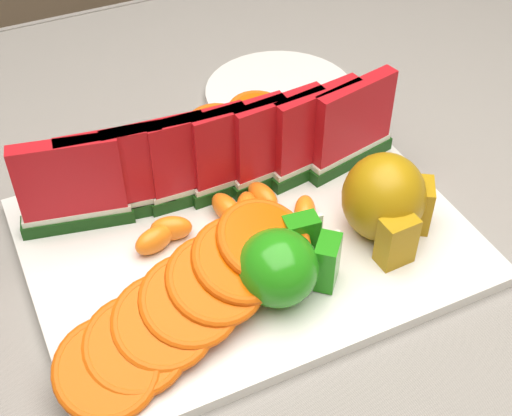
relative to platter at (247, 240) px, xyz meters
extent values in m
cube|color=#472E16|center=(-0.07, 0.01, -0.03)|extent=(1.40, 0.90, 0.03)
cube|color=#472E16|center=(0.57, 0.40, -0.40)|extent=(0.06, 0.06, 0.72)
cube|color=gray|center=(-0.07, 0.01, -0.01)|extent=(1.52, 1.02, 0.01)
cube|color=gray|center=(-0.07, 0.52, -0.10)|extent=(1.52, 0.01, 0.20)
cube|color=silver|center=(0.00, 0.00, 0.00)|extent=(0.40, 0.30, 0.01)
ellipsoid|color=#119011|center=(-0.01, -0.08, 0.04)|extent=(0.09, 0.09, 0.06)
cube|color=#119011|center=(0.04, -0.08, 0.03)|extent=(0.03, 0.04, 0.05)
cube|color=beige|center=(0.04, -0.08, 0.03)|extent=(0.02, 0.02, 0.05)
cube|color=#119011|center=(0.03, -0.05, 0.03)|extent=(0.03, 0.02, 0.05)
cube|color=beige|center=(0.04, -0.05, 0.03)|extent=(0.03, 0.01, 0.05)
ellipsoid|color=#9D6F1D|center=(0.12, -0.05, 0.05)|extent=(0.10, 0.10, 0.09)
cube|color=#9D6F1D|center=(0.11, -0.09, 0.03)|extent=(0.03, 0.02, 0.05)
cube|color=#9D6F1D|center=(0.15, -0.06, 0.03)|extent=(0.04, 0.04, 0.05)
cylinder|color=silver|center=(0.14, 0.21, 0.00)|extent=(0.20, 0.20, 0.01)
cube|color=#0D3512|center=(-0.14, 0.08, 0.01)|extent=(0.11, 0.04, 0.01)
cube|color=silver|center=(-0.14, 0.08, 0.02)|extent=(0.10, 0.04, 0.01)
cube|color=red|center=(-0.14, 0.08, 0.07)|extent=(0.10, 0.04, 0.08)
cube|color=#0D3512|center=(-0.10, 0.08, 0.01)|extent=(0.11, 0.04, 0.01)
cube|color=silver|center=(-0.10, 0.08, 0.02)|extent=(0.10, 0.03, 0.01)
cube|color=red|center=(-0.10, 0.08, 0.07)|extent=(0.10, 0.03, 0.08)
cube|color=#0D3512|center=(-0.06, 0.07, 0.01)|extent=(0.11, 0.03, 0.01)
cube|color=silver|center=(-0.06, 0.07, 0.02)|extent=(0.10, 0.03, 0.01)
cube|color=red|center=(-0.06, 0.07, 0.07)|extent=(0.10, 0.02, 0.08)
cube|color=#0D3512|center=(-0.02, 0.07, 0.01)|extent=(0.11, 0.02, 0.01)
cube|color=silver|center=(-0.02, 0.07, 0.02)|extent=(0.10, 0.02, 0.01)
cube|color=red|center=(-0.02, 0.07, 0.07)|extent=(0.10, 0.02, 0.08)
cube|color=#0D3512|center=(0.02, 0.06, 0.01)|extent=(0.11, 0.02, 0.01)
cube|color=silver|center=(0.02, 0.06, 0.02)|extent=(0.10, 0.02, 0.01)
cube|color=red|center=(0.02, 0.06, 0.07)|extent=(0.10, 0.02, 0.08)
cube|color=#0D3512|center=(0.06, 0.06, 0.01)|extent=(0.11, 0.03, 0.01)
cube|color=silver|center=(0.06, 0.06, 0.02)|extent=(0.10, 0.03, 0.01)
cube|color=red|center=(0.06, 0.06, 0.07)|extent=(0.10, 0.02, 0.08)
cube|color=#0D3512|center=(0.10, 0.06, 0.01)|extent=(0.11, 0.04, 0.01)
cube|color=silver|center=(0.10, 0.06, 0.02)|extent=(0.10, 0.03, 0.01)
cube|color=red|center=(0.10, 0.06, 0.07)|extent=(0.10, 0.03, 0.08)
cube|color=#0D3512|center=(0.14, 0.05, 0.01)|extent=(0.11, 0.04, 0.01)
cube|color=silver|center=(0.14, 0.05, 0.02)|extent=(0.10, 0.04, 0.01)
cube|color=red|center=(0.14, 0.05, 0.07)|extent=(0.10, 0.04, 0.08)
cylinder|color=red|center=(-0.16, -0.10, 0.02)|extent=(0.09, 0.09, 0.03)
torus|color=#B35A09|center=(-0.16, -0.10, 0.02)|extent=(0.10, 0.10, 0.04)
cylinder|color=red|center=(-0.14, -0.09, 0.03)|extent=(0.08, 0.08, 0.03)
torus|color=#B35A09|center=(-0.14, -0.09, 0.03)|extent=(0.09, 0.09, 0.04)
cylinder|color=red|center=(-0.11, -0.08, 0.03)|extent=(0.08, 0.08, 0.03)
torus|color=#B35A09|center=(-0.11, -0.08, 0.03)|extent=(0.09, 0.09, 0.04)
cylinder|color=red|center=(-0.09, -0.07, 0.04)|extent=(0.09, 0.08, 0.03)
torus|color=#B35A09|center=(-0.09, -0.07, 0.04)|extent=(0.10, 0.09, 0.04)
cylinder|color=red|center=(-0.06, -0.07, 0.04)|extent=(0.09, 0.09, 0.03)
torus|color=#B35A09|center=(-0.06, -0.07, 0.04)|extent=(0.10, 0.10, 0.04)
cylinder|color=red|center=(-0.03, -0.06, 0.04)|extent=(0.10, 0.10, 0.03)
torus|color=#B35A09|center=(-0.03, -0.06, 0.04)|extent=(0.11, 0.11, 0.04)
cylinder|color=red|center=(-0.01, -0.05, 0.05)|extent=(0.10, 0.10, 0.03)
torus|color=#B35A09|center=(-0.01, -0.05, 0.05)|extent=(0.11, 0.11, 0.04)
cylinder|color=red|center=(-0.11, 0.13, 0.02)|extent=(0.07, 0.07, 0.03)
torus|color=#B35A09|center=(-0.11, 0.13, 0.02)|extent=(0.08, 0.08, 0.03)
cylinder|color=red|center=(-0.07, 0.13, 0.02)|extent=(0.08, 0.08, 0.03)
torus|color=#B35A09|center=(-0.07, 0.13, 0.02)|extent=(0.09, 0.09, 0.03)
cylinder|color=red|center=(-0.02, 0.13, 0.03)|extent=(0.08, 0.08, 0.03)
torus|color=#B35A09|center=(-0.02, 0.13, 0.03)|extent=(0.09, 0.09, 0.03)
cylinder|color=red|center=(0.03, 0.13, 0.03)|extent=(0.09, 0.09, 0.03)
torus|color=#B35A09|center=(0.03, 0.13, 0.03)|extent=(0.10, 0.10, 0.03)
cylinder|color=red|center=(0.08, 0.13, 0.03)|extent=(0.09, 0.09, 0.03)
torus|color=#B35A09|center=(0.08, 0.13, 0.03)|extent=(0.10, 0.10, 0.03)
ellipsoid|color=orange|center=(-0.08, 0.02, 0.02)|extent=(0.04, 0.03, 0.02)
ellipsoid|color=orange|center=(-0.06, 0.03, 0.02)|extent=(0.04, 0.03, 0.02)
ellipsoid|color=orange|center=(-0.02, -0.01, 0.02)|extent=(0.03, 0.04, 0.02)
ellipsoid|color=orange|center=(-0.01, 0.03, 0.02)|extent=(0.03, 0.04, 0.02)
ellipsoid|color=orange|center=(0.01, 0.02, 0.02)|extent=(0.03, 0.04, 0.02)
ellipsoid|color=orange|center=(0.03, 0.03, 0.02)|extent=(0.03, 0.04, 0.02)
ellipsoid|color=orange|center=(0.06, -0.01, 0.02)|extent=(0.04, 0.04, 0.02)
camera|label=1|loc=(-0.20, -0.43, 0.48)|focal=50.00mm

